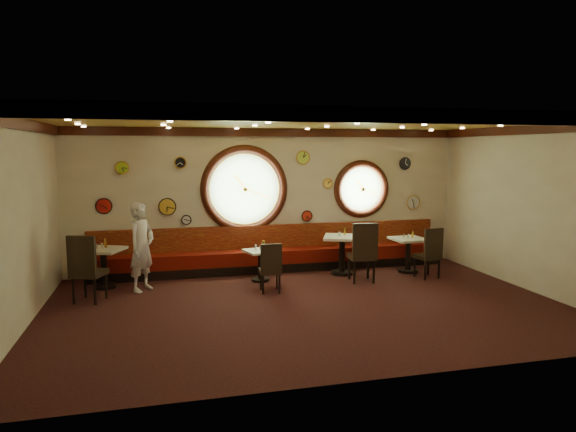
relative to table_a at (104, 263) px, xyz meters
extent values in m
cube|color=black|center=(3.57, -2.14, -0.50)|extent=(9.00, 6.00, 0.00)
cube|color=gold|center=(3.57, -2.14, 2.70)|extent=(9.00, 6.00, 0.02)
cube|color=beige|center=(3.57, 0.86, 1.10)|extent=(9.00, 0.02, 3.20)
cube|color=beige|center=(3.57, -5.14, 1.10)|extent=(9.00, 0.02, 3.20)
cube|color=beige|center=(-0.93, -2.14, 1.10)|extent=(0.02, 6.00, 3.20)
cube|color=beige|center=(8.07, -2.14, 1.10)|extent=(0.02, 6.00, 3.20)
cube|color=#361309|center=(3.57, 0.81, 2.61)|extent=(9.00, 0.10, 0.18)
cube|color=#361309|center=(3.57, -5.09, 2.61)|extent=(9.00, 0.10, 0.18)
cube|color=#361309|center=(-0.88, -2.14, 2.61)|extent=(0.10, 6.00, 0.18)
cube|color=#361309|center=(8.02, -2.14, 2.61)|extent=(0.10, 6.00, 0.18)
cube|color=black|center=(3.57, 0.58, -0.40)|extent=(8.00, 0.55, 0.20)
cube|color=#5E0E08|center=(3.57, 0.58, -0.15)|extent=(8.00, 0.55, 0.30)
cube|color=#64070D|center=(3.57, 0.80, 0.25)|extent=(8.00, 0.10, 0.55)
cylinder|color=#84AE68|center=(2.97, 0.86, 1.35)|extent=(1.66, 0.02, 1.66)
torus|color=#361309|center=(2.97, 0.84, 1.35)|extent=(1.98, 0.18, 1.98)
torus|color=gold|center=(2.97, 0.81, 1.35)|extent=(1.61, 0.03, 1.61)
cylinder|color=#84AE68|center=(5.77, 0.86, 1.30)|extent=(1.10, 0.02, 1.10)
torus|color=#361309|center=(5.77, 0.84, 1.30)|extent=(1.38, 0.18, 1.38)
torus|color=gold|center=(5.77, 0.81, 1.30)|extent=(1.09, 0.03, 1.09)
cylinder|color=silver|center=(7.12, 0.82, 0.95)|extent=(0.34, 0.03, 0.34)
cylinder|color=#93C126|center=(0.37, 0.82, 1.85)|extent=(0.26, 0.03, 0.26)
cylinder|color=red|center=(-0.03, 0.82, 1.05)|extent=(0.32, 0.03, 0.32)
cylinder|color=#FDD454|center=(4.92, 0.82, 1.45)|extent=(0.22, 0.03, 0.22)
cylinder|color=gold|center=(1.27, 0.82, 1.00)|extent=(0.36, 0.03, 0.36)
cylinder|color=black|center=(1.57, 0.82, 1.95)|extent=(0.24, 0.03, 0.24)
cylinder|color=silver|center=(1.67, 0.82, 0.70)|extent=(0.20, 0.03, 0.20)
cylinder|color=red|center=(4.42, 0.82, 0.70)|extent=(0.24, 0.03, 0.24)
cylinder|color=black|center=(6.87, 0.82, 1.90)|extent=(0.28, 0.03, 0.28)
cylinder|color=#C2E346|center=(4.32, 0.82, 2.05)|extent=(0.30, 0.03, 0.30)
cylinder|color=black|center=(0.00, 0.00, -0.47)|extent=(0.45, 0.45, 0.06)
cylinder|color=black|center=(0.00, 0.00, -0.11)|extent=(0.12, 0.12, 0.72)
cube|color=white|center=(0.00, 0.00, 0.27)|extent=(0.94, 0.94, 0.05)
cylinder|color=black|center=(3.11, -0.23, -0.47)|extent=(0.38, 0.38, 0.05)
cylinder|color=black|center=(3.11, -0.23, -0.17)|extent=(0.10, 0.10, 0.60)
cube|color=white|center=(3.11, -0.23, 0.14)|extent=(0.73, 0.73, 0.04)
cylinder|color=black|center=(4.96, -0.08, -0.47)|extent=(0.49, 0.49, 0.07)
cylinder|color=black|center=(4.96, -0.08, -0.08)|extent=(0.13, 0.13, 0.77)
cube|color=white|center=(4.96, -0.08, 0.32)|extent=(1.01, 1.01, 0.06)
cylinder|color=black|center=(6.47, -0.25, -0.47)|extent=(0.44, 0.44, 0.06)
cylinder|color=black|center=(6.47, -0.25, -0.12)|extent=(0.12, 0.12, 0.70)
cube|color=white|center=(6.47, -0.25, 0.25)|extent=(0.75, 0.75, 0.05)
cube|color=black|center=(-0.16, -0.91, 0.02)|extent=(0.67, 0.67, 0.09)
cube|color=black|center=(-0.24, -1.12, 0.40)|extent=(0.51, 0.25, 0.67)
cube|color=black|center=(3.14, -1.08, -0.10)|extent=(0.43, 0.43, 0.07)
cube|color=black|center=(3.12, -1.25, 0.20)|extent=(0.41, 0.08, 0.53)
cube|color=black|center=(5.15, -0.76, 0.03)|extent=(0.58, 0.58, 0.09)
cube|color=black|center=(5.12, -0.99, 0.41)|extent=(0.53, 0.12, 0.68)
cube|color=black|center=(6.63, -0.80, -0.04)|extent=(0.52, 0.52, 0.08)
cube|color=black|center=(6.66, -1.00, 0.29)|extent=(0.46, 0.13, 0.60)
cylinder|color=silver|center=(-0.13, 0.03, 0.34)|extent=(0.03, 0.03, 0.10)
cylinder|color=silver|center=(3.02, -0.21, 0.22)|extent=(0.04, 0.04, 0.11)
cylinder|color=silver|center=(4.90, -0.03, 0.40)|extent=(0.03, 0.03, 0.10)
cylinder|color=silver|center=(6.40, -0.16, 0.32)|extent=(0.03, 0.03, 0.09)
cylinder|color=silver|center=(-0.02, 0.02, 0.35)|extent=(0.04, 0.04, 0.11)
cylinder|color=silver|center=(3.11, -0.23, 0.20)|extent=(0.03, 0.03, 0.09)
cylinder|color=silver|center=(4.93, -0.06, 0.40)|extent=(0.03, 0.03, 0.09)
cylinder|color=silver|center=(6.44, -0.28, 0.32)|extent=(0.04, 0.04, 0.10)
cylinder|color=#C57E2E|center=(0.04, 0.10, 0.38)|extent=(0.06, 0.06, 0.18)
cylinder|color=yellow|center=(3.19, -0.15, 0.25)|extent=(0.06, 0.06, 0.18)
cylinder|color=gold|center=(5.06, 0.04, 0.43)|extent=(0.05, 0.05, 0.16)
cylinder|color=yellow|center=(6.58, -0.21, 0.35)|extent=(0.05, 0.05, 0.15)
imported|color=silver|center=(0.75, -0.39, 0.36)|extent=(0.70, 0.75, 1.72)
camera|label=1|loc=(1.14, -10.53, 2.22)|focal=32.00mm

